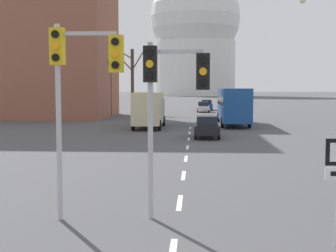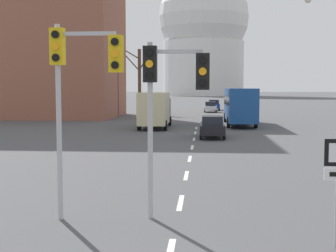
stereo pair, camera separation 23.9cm
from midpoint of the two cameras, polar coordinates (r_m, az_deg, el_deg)
lane_stripe_1 at (r=14.65m, az=0.96°, el=-9.31°), size 0.16×2.00×0.01m
lane_stripe_2 at (r=19.05m, az=1.54°, el=-6.03°), size 0.16×2.00×0.01m
lane_stripe_3 at (r=23.48m, az=1.90°, el=-3.99°), size 0.16×2.00×0.01m
lane_stripe_4 at (r=27.94m, az=2.15°, el=-2.60°), size 0.16×2.00×0.01m
lane_stripe_5 at (r=32.41m, az=2.33°, el=-1.59°), size 0.16×2.00×0.01m
lane_stripe_6 at (r=36.88m, az=2.46°, el=-0.83°), size 0.16×2.00×0.01m
lane_stripe_7 at (r=41.36m, az=2.56°, el=-0.23°), size 0.16×2.00×0.01m
traffic_signal_centre_tall at (r=12.45m, az=-0.46°, el=4.88°), size 1.76×0.34×4.75m
traffic_signal_near_left at (r=12.56m, az=-11.48°, el=6.40°), size 1.92×0.34×5.21m
street_lamp_right at (r=26.42m, az=19.20°, el=7.85°), size 2.30×0.36×8.33m
sedan_near_left at (r=33.31m, az=4.54°, el=-0.05°), size 1.76×4.28×1.57m
sedan_near_right at (r=74.59m, az=4.62°, el=2.58°), size 1.89×4.00×1.65m
sedan_mid_centre at (r=68.46m, az=4.22°, el=2.36°), size 1.81×4.00×1.53m
city_bus at (r=45.08m, az=7.80°, el=2.74°), size 2.66×10.80×3.48m
delivery_truck at (r=40.96m, az=-2.50°, el=2.10°), size 2.44×7.20×3.14m
bare_tree_left_near at (r=65.62m, az=-4.53°, el=5.81°), size 4.52×0.95×9.14m
bare_tree_left_far at (r=57.81m, az=-7.27°, el=5.15°), size 2.09×2.94×8.18m
capitol_dome at (r=212.17m, az=3.29°, el=11.13°), size 39.81×39.81×56.23m
apartment_block_left at (r=59.71m, az=-16.02°, el=11.29°), size 18.00×14.00×21.19m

